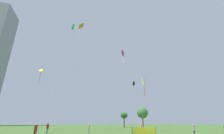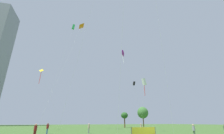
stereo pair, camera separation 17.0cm
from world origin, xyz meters
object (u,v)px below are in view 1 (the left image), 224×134
object	(u,v)px
person_standing_2	(141,127)
kite_flying_4	(41,73)
kite_flying_8	(144,82)
person_standing_3	(47,128)
person_standing_0	(89,127)
kite_flying_3	(81,27)
park_tree_1	(142,113)
person_standing_5	(35,130)
kite_flying_5	(134,84)
person_standing_4	(194,129)
event_banner	(144,133)
park_tree_0	(124,116)
kite_flying_0	(73,27)
kite_flying_1	(123,53)

from	to	relation	value
person_standing_2	kite_flying_4	size ratio (longest dim) A/B	0.10
kite_flying_8	person_standing_3	bearing A→B (deg)	178.04
person_standing_0	kite_flying_4	world-z (taller)	kite_flying_4
kite_flying_3	park_tree_1	size ratio (longest dim) A/B	4.58
person_standing_0	kite_flying_4	distance (m)	23.62
person_standing_5	kite_flying_5	world-z (taller)	kite_flying_5
person_standing_0	person_standing_4	distance (m)	17.57
event_banner	park_tree_0	bearing A→B (deg)	64.28
person_standing_5	kite_flying_5	size ratio (longest dim) A/B	0.11
person_standing_5	park_tree_0	world-z (taller)	park_tree_0
person_standing_3	event_banner	world-z (taller)	person_standing_3
person_standing_0	person_standing_5	size ratio (longest dim) A/B	0.98
person_standing_2	park_tree_1	distance (m)	23.47
person_standing_5	kite_flying_4	world-z (taller)	kite_flying_4
person_standing_3	kite_flying_3	world-z (taller)	kite_flying_3
person_standing_5	person_standing_4	bearing A→B (deg)	176.80
person_standing_3	kite_flying_4	world-z (taller)	kite_flying_4
person_standing_5	kite_flying_8	distance (m)	25.29
kite_flying_3	person_standing_4	bearing A→B (deg)	-67.33
person_standing_3	kite_flying_8	world-z (taller)	kite_flying_8
kite_flying_0	kite_flying_5	size ratio (longest dim) A/B	2.29
park_tree_0	person_standing_2	bearing A→B (deg)	-111.11
kite_flying_1	park_tree_0	world-z (taller)	kite_flying_1
person_standing_2	kite_flying_8	size ratio (longest dim) A/B	0.14
person_standing_2	kite_flying_5	xyz separation A→B (m)	(8.77, 15.57, 13.96)
kite_flying_0	kite_flying_3	size ratio (longest dim) A/B	1.08
person_standing_2	person_standing_5	world-z (taller)	person_standing_5
park_tree_1	kite_flying_3	bearing A→B (deg)	-170.99
person_standing_4	kite_flying_4	size ratio (longest dim) A/B	0.10
kite_flying_0	person_standing_2	bearing A→B (deg)	-54.63
person_standing_2	kite_flying_3	distance (m)	36.43
park_tree_0	person_standing_3	bearing A→B (deg)	-139.90
person_standing_3	kite_flying_0	xyz separation A→B (m)	(4.78, 18.17, 33.80)
kite_flying_0	event_banner	bearing A→B (deg)	-81.54
person_standing_0	kite_flying_5	size ratio (longest dim) A/B	0.11
person_standing_3	park_tree_1	bearing A→B (deg)	-69.19
kite_flying_1	event_banner	size ratio (longest dim) A/B	7.24
person_standing_0	event_banner	xyz separation A→B (m)	(2.47, -14.02, -0.24)
person_standing_5	kite_flying_0	distance (m)	42.57
kite_flying_3	park_tree_1	xyz separation A→B (m)	(25.63, 4.06, -27.04)
kite_flying_1	kite_flying_0	bearing A→B (deg)	145.94
person_standing_4	kite_flying_8	size ratio (longest dim) A/B	0.14
event_banner	kite_flying_1	bearing A→B (deg)	66.19
kite_flying_4	kite_flying_8	bearing A→B (deg)	-33.72
person_standing_0	kite_flying_1	bearing A→B (deg)	161.98
person_standing_2	person_standing_4	world-z (taller)	person_standing_2
person_standing_3	park_tree_1	xyz separation A→B (m)	(32.32, 17.29, 4.17)
kite_flying_4	kite_flying_0	bearing A→B (deg)	21.15
person_standing_2	kite_flying_1	size ratio (longest dim) A/B	0.07
person_standing_4	kite_flying_0	size ratio (longest dim) A/B	0.05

